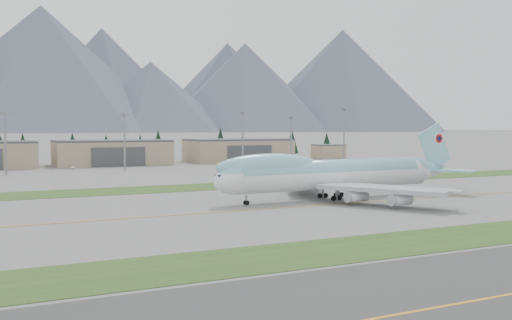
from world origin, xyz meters
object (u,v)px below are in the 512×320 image
service_vehicle_b (221,165)px  boeing_747_freighter (332,174)px  hangar_right (238,150)px  service_vehicle_a (73,169)px  service_vehicle_c (296,163)px  hangar_center (112,152)px

service_vehicle_b → boeing_747_freighter: bearing=-167.6°
hangar_right → service_vehicle_a: size_ratio=13.78×
service_vehicle_a → service_vehicle_c: (96.78, -4.49, 0.00)m
boeing_747_freighter → hangar_right: 147.63m
service_vehicle_c → boeing_747_freighter: bearing=-116.4°
hangar_center → service_vehicle_a: 28.74m
hangar_center → service_vehicle_a: (-19.40, -20.51, -5.39)m
boeing_747_freighter → service_vehicle_c: 130.52m
service_vehicle_a → service_vehicle_b: bearing=7.2°
boeing_747_freighter → hangar_center: (-20.07, 142.12, -0.35)m
hangar_center → service_vehicle_c: bearing=-17.9°
service_vehicle_a → service_vehicle_c: service_vehicle_c is taller
hangar_right → service_vehicle_b: hangar_right is taller
boeing_747_freighter → hangar_center: boeing_747_freighter is taller
hangar_center → hangar_right: (60.00, 0.00, 0.00)m
hangar_right → boeing_747_freighter: bearing=-105.7°
boeing_747_freighter → service_vehicle_b: (21.42, 119.10, -5.74)m
boeing_747_freighter → service_vehicle_a: bearing=106.1°
hangar_center → hangar_right: bearing=0.0°
hangar_center → service_vehicle_a: bearing=-133.4°
hangar_center → hangar_right: 60.00m
service_vehicle_b → hangar_right: bearing=-16.2°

